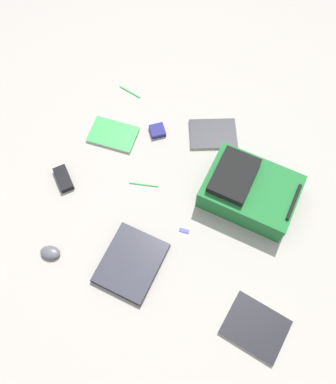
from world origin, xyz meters
TOP-DOWN VIEW (x-y plane):
  - ground_plane at (0.00, 0.00)m, footprint 4.15×4.15m
  - backpack at (-0.12, 0.38)m, footprint 0.37×0.47m
  - laptop at (0.36, -0.05)m, footprint 0.34×0.30m
  - book_red at (-0.26, -0.37)m, footprint 0.16×0.25m
  - book_blue at (-0.42, 0.13)m, footprint 0.26×0.30m
  - book_manual at (0.47, 0.55)m, footprint 0.26×0.30m
  - computer_mouse at (0.43, -0.42)m, footprint 0.07×0.10m
  - power_brick at (0.06, -0.52)m, footprint 0.14×0.14m
  - pen_black at (-0.56, -0.39)m, footprint 0.05×0.14m
  - pen_blue at (-0.03, -0.12)m, footprint 0.03×0.15m
  - earbud_pouch at (-0.35, -0.16)m, footprint 0.11×0.11m
  - usb_stick at (0.14, 0.14)m, footprint 0.02×0.05m

SIDE VIEW (x-z plane):
  - ground_plane at x=0.00m, z-range 0.00..0.00m
  - usb_stick at x=0.14m, z-range 0.00..0.01m
  - pen_blue at x=-0.03m, z-range 0.00..0.01m
  - pen_black at x=-0.56m, z-range 0.00..0.01m
  - book_blue at x=-0.42m, z-range 0.00..0.01m
  - book_red at x=-0.26m, z-range 0.00..0.02m
  - book_manual at x=0.47m, z-range 0.00..0.02m
  - earbud_pouch at x=-0.35m, z-range 0.00..0.03m
  - laptop at x=0.36m, z-range 0.00..0.03m
  - power_brick at x=0.06m, z-range 0.00..0.03m
  - computer_mouse at x=0.43m, z-range 0.00..0.03m
  - backpack at x=-0.12m, z-range -0.01..0.17m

